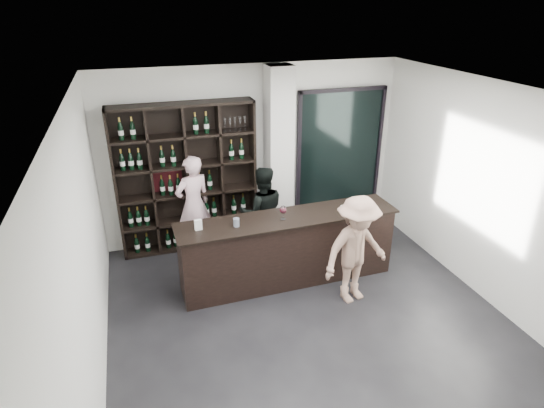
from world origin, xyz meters
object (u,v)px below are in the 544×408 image
object	(u,v)px
wine_shelf	(187,179)
tasting_counter	(288,249)
taster_black	(262,212)
taster_pink	(194,205)
customer	(356,250)

from	to	relation	value
wine_shelf	tasting_counter	world-z (taller)	wine_shelf
wine_shelf	taster_black	world-z (taller)	wine_shelf
wine_shelf	taster_pink	distance (m)	0.42
wine_shelf	customer	world-z (taller)	wine_shelf
wine_shelf	taster_pink	size ratio (longest dim) A/B	1.47
wine_shelf	taster_black	size ratio (longest dim) A/B	1.60
taster_pink	tasting_counter	bearing A→B (deg)	111.83
wine_shelf	customer	size ratio (longest dim) A/B	1.56
taster_black	customer	xyz separation A→B (m)	(0.85, -1.53, 0.02)
wine_shelf	tasting_counter	xyz separation A→B (m)	(1.19, -1.47, -0.68)
tasting_counter	taster_black	bearing A→B (deg)	98.56
wine_shelf	tasting_counter	distance (m)	2.01
tasting_counter	customer	distance (m)	1.03
wine_shelf	taster_black	xyz separation A→B (m)	(1.05, -0.63, -0.45)
taster_pink	taster_black	xyz separation A→B (m)	(1.00, -0.47, -0.07)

